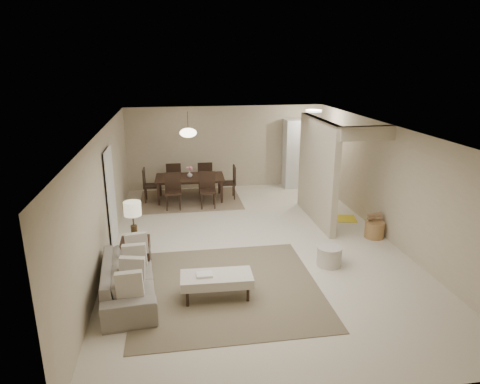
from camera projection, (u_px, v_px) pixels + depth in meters
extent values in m
plane|color=beige|center=(253.00, 244.00, 9.23)|extent=(9.00, 9.00, 0.00)
plane|color=white|center=(254.00, 129.00, 8.49)|extent=(9.00, 9.00, 0.00)
plane|color=tan|center=(226.00, 147.00, 13.11)|extent=(6.00, 0.00, 6.00)
plane|color=tan|center=(104.00, 196.00, 8.41)|extent=(0.00, 9.00, 9.00)
plane|color=tan|center=(389.00, 183.00, 9.31)|extent=(0.00, 9.00, 9.00)
cube|color=tan|center=(317.00, 171.00, 10.31)|extent=(0.15, 2.50, 2.50)
cube|color=black|center=(111.00, 198.00, 9.05)|extent=(0.04, 0.90, 2.04)
cube|color=silver|center=(303.00, 153.00, 13.19)|extent=(1.20, 0.55, 2.10)
cylinder|color=white|center=(314.00, 111.00, 11.87)|extent=(0.44, 0.44, 0.05)
cube|color=brown|center=(226.00, 287.00, 7.48)|extent=(3.20, 3.20, 0.01)
imported|color=gray|center=(129.00, 279.00, 7.14)|extent=(2.17, 1.01, 0.62)
cube|color=beige|center=(217.00, 279.00, 7.06)|extent=(1.20, 0.58, 0.16)
cylinder|color=black|center=(188.00, 299.00, 6.87)|extent=(0.05, 0.05, 0.27)
cylinder|color=black|center=(248.00, 294.00, 7.01)|extent=(0.05, 0.05, 0.27)
cylinder|color=black|center=(187.00, 287.00, 7.24)|extent=(0.05, 0.05, 0.27)
cylinder|color=black|center=(244.00, 282.00, 7.39)|extent=(0.05, 0.05, 0.27)
cube|color=black|center=(136.00, 255.00, 8.08)|extent=(0.53, 0.53, 0.58)
cylinder|color=#45341D|center=(134.00, 233.00, 7.95)|extent=(0.12, 0.12, 0.30)
cylinder|color=#45341D|center=(133.00, 219.00, 7.86)|extent=(0.03, 0.03, 0.26)
cylinder|color=beige|center=(132.00, 209.00, 7.81)|extent=(0.32, 0.32, 0.26)
cylinder|color=beige|center=(329.00, 256.00, 8.25)|extent=(0.49, 0.49, 0.38)
cylinder|color=#98653D|center=(374.00, 230.00, 9.55)|extent=(0.52, 0.52, 0.37)
cube|color=#766049|center=(191.00, 200.00, 12.16)|extent=(2.80, 2.10, 0.01)
imported|color=black|center=(190.00, 189.00, 12.06)|extent=(1.94, 1.12, 0.67)
imported|color=white|center=(190.00, 174.00, 11.94)|extent=(0.16, 0.16, 0.16)
cube|color=yellow|center=(338.00, 218.00, 10.73)|extent=(0.98, 0.72, 0.01)
cylinder|color=#45341D|center=(188.00, 121.00, 11.50)|extent=(0.02, 0.02, 0.50)
ellipsoid|color=#FFEAC6|center=(188.00, 133.00, 11.59)|extent=(0.46, 0.46, 0.25)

